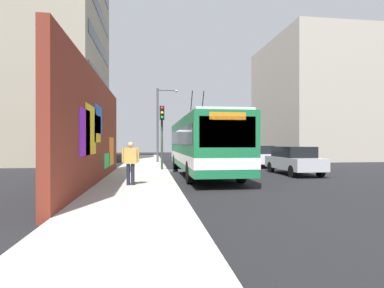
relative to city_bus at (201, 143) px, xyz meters
name	(u,v)px	position (x,y,z in m)	size (l,w,h in m)	color
ground_plane	(168,173)	(0.99, 1.80, -1.76)	(80.00, 80.00, 0.00)	black
sidewalk_slab	(141,172)	(0.99, 3.40, -1.69)	(48.00, 3.20, 0.15)	#ADA8A0
graffiti_wall	(96,131)	(-3.57, 5.15, 0.54)	(12.89, 0.32, 4.61)	maroon
building_far_left	(61,44)	(12.49, 11.00, 9.19)	(12.86, 6.92, 21.91)	#9E937F
building_far_right	(311,101)	(15.40, -15.20, 4.83)	(13.17, 9.64, 13.18)	#B2A899
city_bus	(201,143)	(0.00, 0.00, 0.00)	(11.98, 2.57, 4.94)	#19723F
parked_car_silver	(294,160)	(-0.66, -5.20, -0.93)	(4.30, 1.77, 1.58)	#B7B7BC
parked_car_white	(258,155)	(5.22, -5.20, -0.93)	(4.62, 1.83, 1.58)	white
parked_car_navy	(235,153)	(11.56, -5.20, -0.93)	(4.84, 1.79, 1.58)	navy
pedestrian_near_wall	(131,160)	(-4.95, 3.61, -0.63)	(0.22, 0.67, 1.67)	#1E1E2D
traffic_light	(162,126)	(1.74, 2.15, 1.04)	(0.49, 0.28, 3.92)	#2D382D
street_lamp	(160,119)	(9.45, 2.03, 2.06)	(0.44, 1.86, 6.35)	#4C4C51
curbside_puddle	(176,170)	(2.68, 1.20, -1.76)	(2.14, 2.14, 0.00)	black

